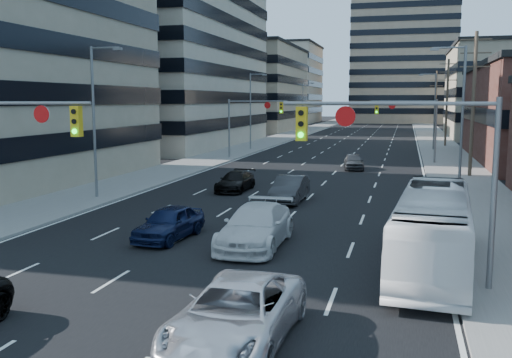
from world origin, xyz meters
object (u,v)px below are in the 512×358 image
Objects in this scene: silver_suv at (236,314)px; sedan_blue at (169,223)px; white_van at (256,226)px; transit_bus at (433,230)px.

silver_suv is 11.04m from sedan_blue.
sedan_blue is (-3.88, 0.18, -0.11)m from white_van.
sedan_blue is at bearing 123.28° from silver_suv.
white_van is 0.56× the size of transit_bus.
silver_suv is at bearing -52.62° from sedan_blue.
transit_bus is (6.80, -1.54, 0.58)m from white_van.
transit_bus is 10.84m from sedan_blue.
sedan_blue is (-10.68, 1.72, -0.69)m from transit_bus.
silver_suv is at bearing -118.03° from transit_bus.
sedan_blue is at bearing 175.20° from transit_bus.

